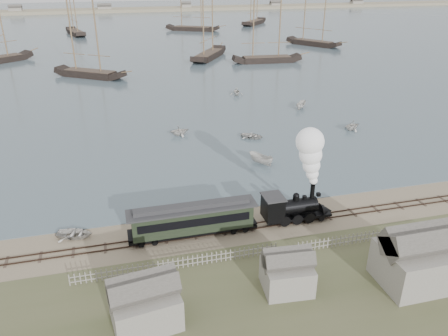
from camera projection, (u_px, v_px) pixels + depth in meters
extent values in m
plane|color=gray|center=(228.00, 220.00, 47.61)|extent=(600.00, 600.00, 0.00)
cube|color=#42555E|center=(130.00, 28.00, 196.86)|extent=(600.00, 336.00, 0.06)
cube|color=#32231B|center=(234.00, 231.00, 45.37)|extent=(120.00, 0.08, 0.12)
cube|color=#32231B|center=(231.00, 226.00, 46.25)|extent=(120.00, 0.08, 0.12)
cube|color=#413229|center=(232.00, 229.00, 45.84)|extent=(120.00, 1.80, 0.06)
cube|color=tan|center=(122.00, 11.00, 267.11)|extent=(500.00, 20.00, 1.80)
cube|color=black|center=(297.00, 215.00, 47.19)|extent=(7.33, 2.15, 0.27)
cylinder|color=black|center=(294.00, 206.00, 46.63)|extent=(4.52, 1.62, 1.62)
cube|color=black|center=(273.00, 208.00, 46.00)|extent=(1.94, 2.37, 2.48)
cube|color=#313134|center=(273.00, 197.00, 45.46)|extent=(2.15, 2.59, 0.13)
cylinder|color=black|center=(312.00, 192.00, 46.49)|extent=(0.47, 0.47, 1.72)
sphere|color=black|center=(296.00, 196.00, 46.15)|extent=(0.69, 0.69, 0.69)
cone|color=black|center=(326.00, 211.00, 48.02)|extent=(1.51, 2.15, 2.15)
cube|color=black|center=(318.00, 194.00, 46.82)|extent=(0.38, 0.38, 0.38)
cube|color=black|center=(193.00, 230.00, 44.61)|extent=(13.10, 2.15, 0.33)
cube|color=black|center=(193.00, 219.00, 44.06)|extent=(12.17, 2.34, 2.34)
cube|color=black|center=(195.00, 223.00, 42.92)|extent=(11.23, 0.06, 0.84)
cube|color=black|center=(190.00, 211.00, 45.00)|extent=(11.23, 0.06, 0.84)
cube|color=#313134|center=(192.00, 208.00, 43.55)|extent=(13.10, 2.53, 0.17)
cube|color=#313134|center=(192.00, 206.00, 43.43)|extent=(11.70, 1.12, 0.42)
imported|color=beige|center=(75.00, 234.00, 44.49)|extent=(3.58, 4.28, 0.76)
imported|color=beige|center=(179.00, 130.00, 71.01)|extent=(3.09, 3.47, 1.65)
imported|color=beige|center=(261.00, 159.00, 60.69)|extent=(3.88, 3.52, 1.48)
imported|color=beige|center=(252.00, 136.00, 70.02)|extent=(4.30, 4.52, 0.76)
imported|color=beige|center=(352.00, 125.00, 73.28)|extent=(3.49, 3.79, 1.67)
imported|color=beige|center=(301.00, 105.00, 84.41)|extent=(3.42, 3.39, 1.35)
imported|color=beige|center=(237.00, 91.00, 93.15)|extent=(3.67, 3.33, 1.68)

